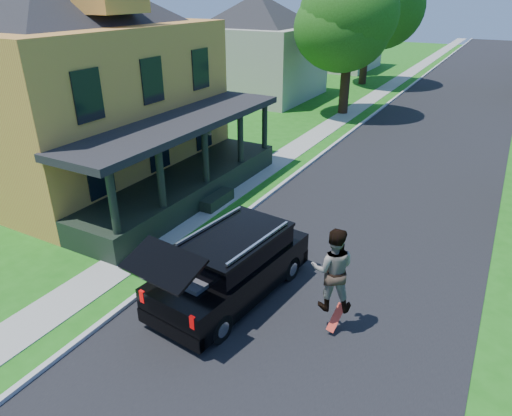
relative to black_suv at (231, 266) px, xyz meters
The scene contains 13 objects.
ground 2.60m from the black_suv, 37.87° to the right, with size 140.00×140.00×0.00m, color #1C6414.
street 18.62m from the black_suv, 84.06° to the left, with size 8.00×120.00×0.02m, color black.
curb 18.65m from the black_suv, 96.55° to the left, with size 0.15×120.00×0.12m, color #AEAEA8.
sidewalk 18.89m from the black_suv, 101.23° to the left, with size 1.30×120.00×0.03m, color gray.
front_walk 8.86m from the black_suv, 149.27° to the left, with size 6.50×1.20×0.03m, color gray.
main_house 12.44m from the black_suv, 157.54° to the left, with size 15.56×15.56×10.10m.
neighbor_house_mid 25.52m from the black_suv, 117.22° to the left, with size 12.78×12.78×8.30m.
neighbor_house_far 40.34m from the black_suv, 106.73° to the left, with size 12.78×12.78×8.30m.
black_suv is the anchor object (origin of this frame).
skateboarder 2.83m from the black_suv, ahead, with size 1.21×1.08×2.04m.
skateboard 2.95m from the black_suv, ahead, with size 0.28×0.58×0.53m.
tree_left_mid 21.51m from the black_suv, 101.36° to the left, with size 6.38×6.33×9.30m.
tree_left_far 32.23m from the black_suv, 101.12° to the left, with size 8.80×8.62×10.26m.
Camera 1 is at (3.49, -6.91, 7.38)m, focal length 32.00 mm.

